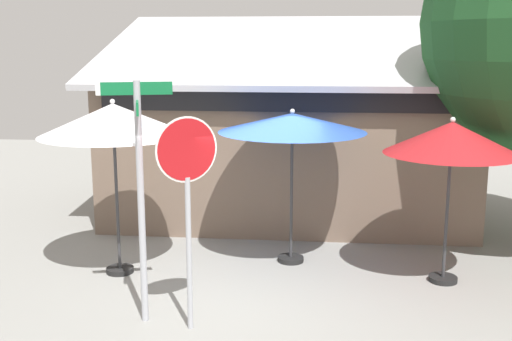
# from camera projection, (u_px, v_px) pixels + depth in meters

# --- Properties ---
(ground_plane) EXTENTS (28.00, 28.00, 0.10)m
(ground_plane) POSITION_uv_depth(u_px,v_px,m) (237.00, 294.00, 9.39)
(ground_plane) COLOR gray
(cafe_building) EXTENTS (7.79, 4.80, 4.28)m
(cafe_building) POSITION_uv_depth(u_px,v_px,m) (290.00, 139.00, 13.49)
(cafe_building) COLOR #705B4C
(cafe_building) RESTS_ON ground
(street_sign_post) EXTENTS (0.91, 0.85, 3.19)m
(street_sign_post) POSITION_uv_depth(u_px,v_px,m) (140.00, 178.00, 7.99)
(street_sign_post) COLOR #A8AAB2
(street_sign_post) RESTS_ON ground
(stop_sign) EXTENTS (0.67, 0.50, 2.77)m
(stop_sign) POSITION_uv_depth(u_px,v_px,m) (187.00, 182.00, 7.76)
(stop_sign) COLOR #A8AAB2
(stop_sign) RESTS_ON ground
(patio_umbrella_ivory_left) EXTENTS (2.31, 2.31, 2.80)m
(patio_umbrella_ivory_left) POSITION_uv_depth(u_px,v_px,m) (113.00, 121.00, 9.64)
(patio_umbrella_ivory_left) COLOR black
(patio_umbrella_ivory_left) RESTS_ON ground
(patio_umbrella_royal_blue_center) EXTENTS (2.43, 2.43, 2.60)m
(patio_umbrella_royal_blue_center) POSITION_uv_depth(u_px,v_px,m) (292.00, 124.00, 10.17)
(patio_umbrella_royal_blue_center) COLOR black
(patio_umbrella_royal_blue_center) RESTS_ON ground
(patio_umbrella_crimson_right) EXTENTS (2.01, 2.01, 2.57)m
(patio_umbrella_crimson_right) POSITION_uv_depth(u_px,v_px,m) (452.00, 139.00, 9.30)
(patio_umbrella_crimson_right) COLOR black
(patio_umbrella_crimson_right) RESTS_ON ground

